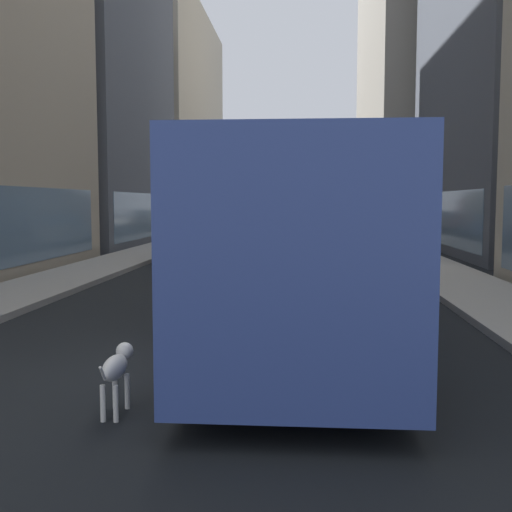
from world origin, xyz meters
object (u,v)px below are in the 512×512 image
at_px(car_black_suv, 199,240).
at_px(dalmatian_dog, 117,368).
at_px(car_red_coupe, 301,233).
at_px(car_grey_wagon, 275,219).
at_px(transit_bus, 298,232).
at_px(car_silver_sedan, 321,220).
at_px(car_white_van, 227,230).
at_px(car_blue_hatchback, 328,227).
at_px(box_truck, 301,211).

bearing_deg(car_black_suv, dalmatian_dog, -83.27).
bearing_deg(dalmatian_dog, car_red_coupe, 85.25).
bearing_deg(car_grey_wagon, transit_bus, -86.90).
height_order(car_silver_sedan, car_black_suv, same).
bearing_deg(car_white_van, car_blue_hatchback, 36.09).
relative_size(car_white_van, car_blue_hatchback, 0.97).
xyz_separation_m(car_blue_hatchback, car_black_suv, (-5.60, -12.83, -0.00)).
bearing_deg(car_silver_sedan, dalmatian_dog, -94.67).
xyz_separation_m(car_red_coupe, car_blue_hatchback, (1.60, 6.64, 0.00)).
bearing_deg(car_black_suv, car_red_coupe, 57.11).
bearing_deg(car_grey_wagon, car_blue_hatchback, -78.01).
xyz_separation_m(transit_bus, dalmatian_dog, (-1.95, -4.70, -1.26)).
bearing_deg(car_white_van, box_truck, 69.03).
height_order(transit_bus, car_grey_wagon, transit_bus).
distance_m(car_grey_wagon, car_silver_sedan, 6.81).
distance_m(car_black_suv, box_truck, 19.61).
bearing_deg(box_truck, car_blue_hatchback, -75.87).
xyz_separation_m(transit_bus, car_silver_sedan, (1.60, 38.79, -0.95)).
distance_m(car_silver_sedan, car_blue_hatchback, 13.32).
relative_size(car_red_coupe, car_black_suv, 1.04).
xyz_separation_m(car_black_suv, dalmatian_dog, (2.05, -17.34, -0.31)).
relative_size(car_white_van, box_truck, 0.53).
xyz_separation_m(car_silver_sedan, car_blue_hatchback, (-0.00, -13.32, -0.00)).
bearing_deg(dalmatian_dog, car_blue_hatchback, 83.28).
bearing_deg(car_white_van, car_grey_wagon, 86.01).
relative_size(car_silver_sedan, box_truck, 0.63).
bearing_deg(car_white_van, dalmatian_dog, -85.52).
bearing_deg(transit_bus, car_grey_wagon, 93.10).
height_order(car_grey_wagon, car_white_van, same).
bearing_deg(box_truck, car_grey_wagon, 100.89).
bearing_deg(car_red_coupe, car_silver_sedan, 85.42).
relative_size(transit_bus, car_white_van, 2.89).
xyz_separation_m(car_red_coupe, dalmatian_dog, (-1.95, -23.53, -0.31)).
distance_m(car_red_coupe, car_black_suv, 7.37).
bearing_deg(car_red_coupe, car_black_suv, -122.89).
relative_size(car_grey_wagon, dalmatian_dog, 4.99).
xyz_separation_m(car_white_van, dalmatian_dog, (2.05, -26.09, -0.31)).
height_order(transit_bus, car_silver_sedan, transit_bus).
bearing_deg(dalmatian_dog, car_white_van, 94.48).
bearing_deg(car_blue_hatchback, box_truck, 104.13).
xyz_separation_m(car_red_coupe, car_grey_wagon, (-2.40, 25.47, 0.00)).
bearing_deg(car_white_van, car_red_coupe, -32.58).
distance_m(transit_bus, car_red_coupe, 18.86).
relative_size(transit_bus, car_grey_wagon, 2.40).
bearing_deg(car_red_coupe, car_white_van, 147.42).
height_order(car_grey_wagon, car_blue_hatchback, same).
bearing_deg(transit_bus, car_silver_sedan, 87.64).
distance_m(transit_bus, box_truck, 31.83).
height_order(car_grey_wagon, dalmatian_dog, car_grey_wagon).
xyz_separation_m(car_silver_sedan, dalmatian_dog, (-3.55, -43.49, -0.31)).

